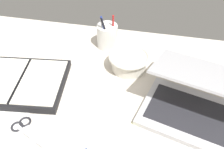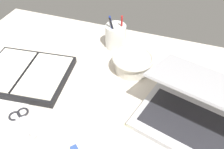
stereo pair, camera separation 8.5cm
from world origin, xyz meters
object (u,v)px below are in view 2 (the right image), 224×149
object	(u,v)px
bowl	(133,63)
scissors	(20,117)
laptop	(197,111)
planner	(26,74)
pen_cup	(116,36)

from	to	relation	value
bowl	scissors	size ratio (longest dim) A/B	1.21
bowl	laptop	bearing A→B (deg)	-34.59
laptop	planner	world-z (taller)	laptop
bowl	planner	distance (cm)	40.78
scissors	bowl	bearing A→B (deg)	87.63
planner	scissors	distance (cm)	19.88
pen_cup	scissors	world-z (taller)	pen_cup
pen_cup	planner	world-z (taller)	pen_cup
bowl	pen_cup	bearing A→B (deg)	131.93
bowl	pen_cup	world-z (taller)	pen_cup
laptop	pen_cup	size ratio (longest dim) A/B	2.56
laptop	bowl	world-z (taller)	laptop
laptop	scissors	bearing A→B (deg)	-147.06
laptop	planner	size ratio (longest dim) A/B	1.17
laptop	pen_cup	bearing A→B (deg)	155.39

